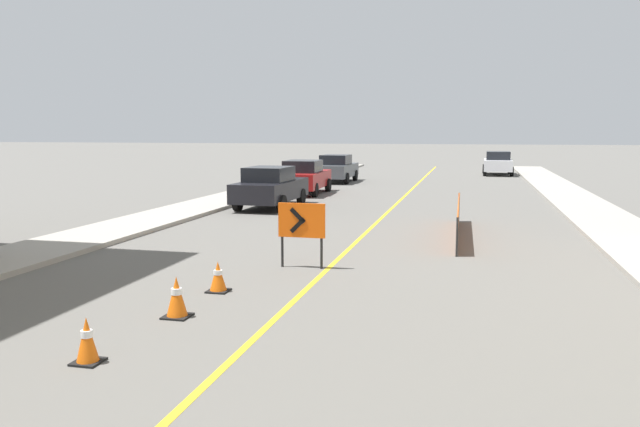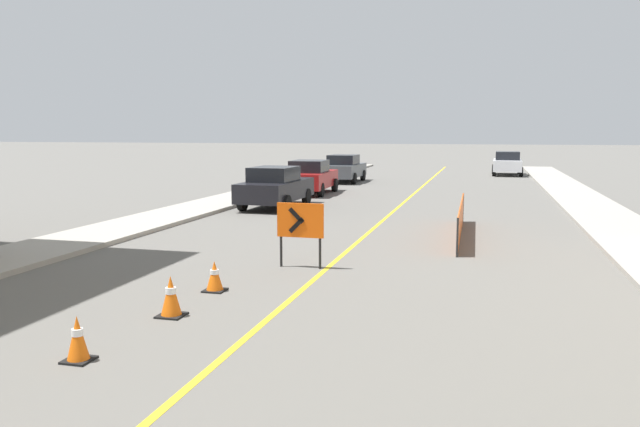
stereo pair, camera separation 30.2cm
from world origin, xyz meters
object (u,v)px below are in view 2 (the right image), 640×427
parked_car_curb_far (344,168)px  traffic_cone_farthest (215,276)px  traffic_cone_fifth (171,296)px  parked_car_opposite_side (507,163)px  parked_car_curb_near (275,187)px  arrow_barricade_primary (300,223)px  parked_car_curb_mid (310,177)px  traffic_cone_fourth (78,339)px

parked_car_curb_far → traffic_cone_farthest: bearing=-82.3°
traffic_cone_fifth → parked_car_opposite_side: size_ratio=0.15×
parked_car_curb_near → parked_car_opposite_side: bearing=67.7°
parked_car_opposite_side → traffic_cone_fifth: bearing=-98.9°
arrow_barricade_primary → parked_car_opposite_side: size_ratio=0.33×
traffic_cone_fifth → parked_car_curb_near: size_ratio=0.15×
parked_car_curb_mid → parked_car_curb_far: size_ratio=1.01×
parked_car_opposite_side → parked_car_curb_far: bearing=-136.7°
traffic_cone_farthest → parked_car_opposite_side: size_ratio=0.13×
arrow_barricade_primary → parked_car_curb_far: parked_car_curb_far is taller
traffic_cone_fourth → parked_car_curb_far: parked_car_curb_far is taller
arrow_barricade_primary → traffic_cone_fourth: bearing=-100.5°
traffic_cone_farthest → parked_car_curb_mid: parked_car_curb_mid is taller
traffic_cone_fifth → parked_car_curb_far: size_ratio=0.15×
traffic_cone_farthest → arrow_barricade_primary: size_ratio=0.40×
traffic_cone_fifth → parked_car_opposite_side: (6.19, 35.08, 0.47)m
traffic_cone_fifth → parked_car_curb_mid: size_ratio=0.15×
traffic_cone_fifth → parked_car_curb_far: (-3.16, 26.59, 0.47)m
traffic_cone_fifth → parked_car_curb_near: (-3.06, 14.04, 0.47)m
traffic_cone_fifth → parked_car_opposite_side: parked_car_opposite_side is taller
traffic_cone_fourth → parked_car_curb_near: 16.38m
traffic_cone_fifth → parked_car_curb_mid: parked_car_curb_mid is taller
parked_car_curb_near → parked_car_curb_far: same height
parked_car_curb_mid → arrow_barricade_primary: bearing=-76.9°
traffic_cone_farthest → parked_car_curb_near: parked_car_curb_near is taller
parked_car_opposite_side → parked_car_curb_near: bearing=-112.6°
parked_car_curb_near → parked_car_curb_far: (-0.11, 12.56, 0.00)m
parked_car_curb_mid → parked_car_opposite_side: (9.39, 15.56, 0.00)m
traffic_cone_fifth → parked_car_curb_mid: 19.78m
arrow_barricade_primary → parked_car_opposite_side: bearing=80.9°
parked_car_curb_near → parked_car_opposite_side: 22.98m
traffic_cone_farthest → parked_car_curb_far: parked_car_curb_far is taller
traffic_cone_fourth → parked_car_opposite_side: size_ratio=0.14×
parked_car_curb_mid → parked_car_curb_far: (0.04, 7.08, 0.00)m
traffic_cone_fourth → parked_car_curb_near: parked_car_curb_near is taller
parked_car_curb_near → arrow_barricade_primary: bearing=-66.8°
traffic_cone_fifth → traffic_cone_farthest: size_ratio=1.17×
arrow_barricade_primary → parked_car_curb_mid: parked_car_curb_mid is taller
parked_car_curb_far → parked_car_opposite_side: same height
traffic_cone_farthest → parked_car_curb_far: bearing=97.2°
arrow_barricade_primary → traffic_cone_fifth: bearing=-103.3°
parked_car_curb_near → parked_car_curb_mid: size_ratio=1.00×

